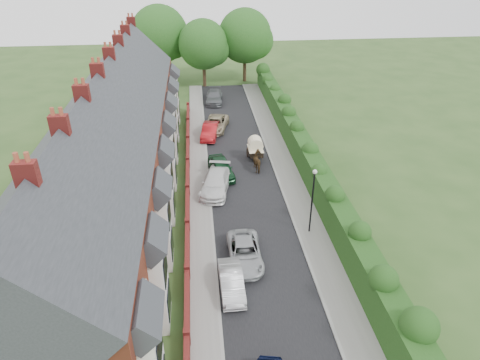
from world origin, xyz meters
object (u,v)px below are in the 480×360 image
object	(u,v)px
car_silver_b	(245,253)
car_grey	(214,97)
horse	(259,162)
lamppost	(313,194)
car_green	(221,168)
car_red	(210,131)
car_white	(216,183)
car_beige	(216,124)
car_silver_a	(232,282)
horse_cart	(255,147)

from	to	relation	value
car_silver_b	car_grey	size ratio (longest dim) A/B	0.94
horse	lamppost	bearing A→B (deg)	95.78
car_green	car_grey	xyz separation A→B (m)	(0.41, 19.81, -0.04)
car_red	car_grey	size ratio (longest dim) A/B	0.88
car_white	car_green	bearing A→B (deg)	88.71
car_beige	car_grey	xyz separation A→B (m)	(0.31, 9.20, 0.03)
car_white	car_grey	bearing A→B (deg)	99.43
car_silver_a	horse_cart	world-z (taller)	horse_cart
car_green	car_red	distance (m)	8.63
car_grey	car_beige	bearing A→B (deg)	-87.28
car_green	car_silver_a	bearing A→B (deg)	-100.91
lamppost	car_beige	world-z (taller)	lamppost
car_silver_b	car_green	xyz separation A→B (m)	(-0.79, 11.79, 0.12)
lamppost	horse_cart	bearing A→B (deg)	100.81
car_grey	horse	xyz separation A→B (m)	(3.07, -19.09, 0.13)
horse	car_silver_b	bearing A→B (deg)	70.51
car_green	car_grey	distance (m)	19.81
car_white	car_grey	size ratio (longest dim) A/B	1.07
car_silver_a	car_red	bearing A→B (deg)	89.32
lamppost	car_beige	xyz separation A→B (m)	(-5.69, 19.80, -2.60)
car_silver_b	car_red	xyz separation A→B (m)	(-1.40, 20.40, 0.07)
car_grey	horse_cart	bearing A→B (deg)	-75.07
horse_cart	lamppost	bearing A→B (deg)	-79.19
car_green	horse_cart	world-z (taller)	horse_cart
car_silver_b	car_grey	world-z (taller)	car_grey
car_green	horse_cart	distance (m)	4.56
car_beige	horse	world-z (taller)	horse
car_red	horse_cart	size ratio (longest dim) A/B	1.39
lamppost	car_white	xyz separation A→B (m)	(-6.40, 6.60, -2.52)
car_green	horse_cart	xyz separation A→B (m)	(3.48, 2.91, 0.55)
car_green	horse	xyz separation A→B (m)	(3.48, 0.71, 0.09)
lamppost	car_green	bearing A→B (deg)	122.19
lamppost	horse_cart	distance (m)	12.48
car_silver_b	car_beige	distance (m)	22.41
car_beige	car_grey	size ratio (longest dim) A/B	1.00
car_silver_b	horse_cart	xyz separation A→B (m)	(2.69, 14.70, 0.66)
car_white	car_green	world-z (taller)	car_white
car_grey	lamppost	bearing A→B (deg)	-74.85
lamppost	horse_cart	world-z (taller)	lamppost
car_green	car_grey	world-z (taller)	car_green
car_white	horse_cart	distance (m)	6.87
lamppost	car_silver_b	xyz separation A→B (m)	(-5.00, -2.60, -2.64)
car_white	horse_cart	bearing A→B (deg)	65.40
lamppost	car_silver_b	distance (m)	6.22
car_silver_b	car_green	world-z (taller)	car_green
car_silver_b	car_silver_a	bearing A→B (deg)	-112.14
car_red	car_white	bearing A→B (deg)	-80.11
horse_cart	car_silver_a	bearing A→B (deg)	-102.32
car_silver_a	car_green	bearing A→B (deg)	87.34
car_silver_b	car_red	bearing A→B (deg)	94.42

